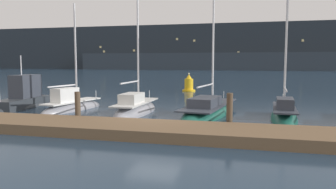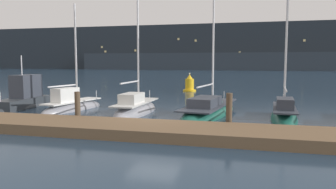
{
  "view_description": "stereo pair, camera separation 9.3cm",
  "coord_description": "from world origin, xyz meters",
  "px_view_note": "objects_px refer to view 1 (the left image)",
  "views": [
    {
      "loc": [
        4.55,
        -15.55,
        3.11
      ],
      "look_at": [
        0.0,
        2.97,
        1.2
      ],
      "focal_mm": 35.0,
      "sensor_mm": 36.0,
      "label": 1
    },
    {
      "loc": [
        4.64,
        -15.53,
        3.11
      ],
      "look_at": [
        0.0,
        2.97,
        1.2
      ],
      "focal_mm": 35.0,
      "sensor_mm": 36.0,
      "label": 2
    }
  ],
  "objects_px": {
    "sailboat_berth_6": "(209,112)",
    "sailboat_berth_5": "(136,111)",
    "motorboat_berth_3": "(23,102)",
    "sailboat_berth_7": "(284,117)",
    "sailboat_berth_4": "(72,107)",
    "channel_buoy": "(189,84)"
  },
  "relations": [
    {
      "from": "sailboat_berth_6",
      "to": "sailboat_berth_5",
      "type": "bearing_deg",
      "value": -167.09
    },
    {
      "from": "sailboat_berth_4",
      "to": "sailboat_berth_6",
      "type": "bearing_deg",
      "value": 4.99
    },
    {
      "from": "motorboat_berth_3",
      "to": "sailboat_berth_7",
      "type": "bearing_deg",
      "value": -2.57
    },
    {
      "from": "channel_buoy",
      "to": "sailboat_berth_4",
      "type": "bearing_deg",
      "value": -107.79
    },
    {
      "from": "motorboat_berth_3",
      "to": "sailboat_berth_5",
      "type": "height_order",
      "value": "sailboat_berth_5"
    },
    {
      "from": "sailboat_berth_5",
      "to": "sailboat_berth_7",
      "type": "height_order",
      "value": "sailboat_berth_5"
    },
    {
      "from": "motorboat_berth_3",
      "to": "sailboat_berth_4",
      "type": "distance_m",
      "value": 3.92
    },
    {
      "from": "sailboat_berth_5",
      "to": "channel_buoy",
      "type": "relative_size",
      "value": 4.62
    },
    {
      "from": "sailboat_berth_5",
      "to": "channel_buoy",
      "type": "xyz_separation_m",
      "value": [
        0.47,
        15.5,
        0.59
      ]
    },
    {
      "from": "sailboat_berth_4",
      "to": "sailboat_berth_6",
      "type": "xyz_separation_m",
      "value": [
        8.76,
        0.77,
        -0.08
      ]
    },
    {
      "from": "sailboat_berth_5",
      "to": "channel_buoy",
      "type": "height_order",
      "value": "sailboat_berth_5"
    },
    {
      "from": "sailboat_berth_4",
      "to": "sailboat_berth_6",
      "type": "distance_m",
      "value": 8.79
    },
    {
      "from": "sailboat_berth_7",
      "to": "sailboat_berth_5",
      "type": "bearing_deg",
      "value": 178.72
    },
    {
      "from": "motorboat_berth_3",
      "to": "sailboat_berth_6",
      "type": "height_order",
      "value": "sailboat_berth_6"
    },
    {
      "from": "channel_buoy",
      "to": "sailboat_berth_6",
      "type": "bearing_deg",
      "value": -75.11
    },
    {
      "from": "sailboat_berth_5",
      "to": "sailboat_berth_4",
      "type": "bearing_deg",
      "value": 177.06
    },
    {
      "from": "sailboat_berth_7",
      "to": "channel_buoy",
      "type": "height_order",
      "value": "sailboat_berth_7"
    },
    {
      "from": "sailboat_berth_7",
      "to": "sailboat_berth_4",
      "type": "bearing_deg",
      "value": 178.15
    },
    {
      "from": "sailboat_berth_5",
      "to": "sailboat_berth_6",
      "type": "relative_size",
      "value": 0.84
    },
    {
      "from": "sailboat_berth_5",
      "to": "sailboat_berth_6",
      "type": "bearing_deg",
      "value": 12.91
    },
    {
      "from": "sailboat_berth_6",
      "to": "sailboat_berth_7",
      "type": "xyz_separation_m",
      "value": [
        4.16,
        -1.18,
        0.04
      ]
    },
    {
      "from": "channel_buoy",
      "to": "sailboat_berth_5",
      "type": "bearing_deg",
      "value": -91.75
    }
  ]
}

